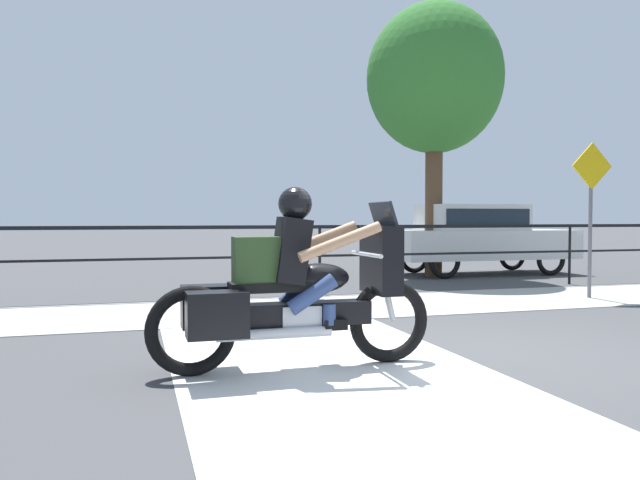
% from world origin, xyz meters
% --- Properties ---
extents(ground_plane, '(120.00, 120.00, 0.00)m').
position_xyz_m(ground_plane, '(0.00, 0.00, 0.00)').
color(ground_plane, '#424244').
extents(sidewalk_band, '(44.00, 2.40, 0.01)m').
position_xyz_m(sidewalk_band, '(0.00, 3.40, 0.01)').
color(sidewalk_band, '#A8A59E').
rests_on(sidewalk_band, ground).
extents(crosswalk_band, '(2.63, 6.00, 0.01)m').
position_xyz_m(crosswalk_band, '(-1.46, -0.20, 0.00)').
color(crosswalk_band, silver).
rests_on(crosswalk_band, ground).
extents(fence_railing, '(36.00, 0.05, 1.17)m').
position_xyz_m(fence_railing, '(0.00, 5.01, 0.93)').
color(fence_railing, black).
rests_on(fence_railing, ground).
extents(motorcycle, '(2.50, 0.76, 1.56)m').
position_xyz_m(motorcycle, '(-1.76, -0.07, 0.69)').
color(motorcycle, black).
rests_on(motorcycle, ground).
extents(parked_car, '(4.28, 1.62, 1.60)m').
position_xyz_m(parked_car, '(4.50, 7.42, 0.92)').
color(parked_car, silver).
rests_on(parked_car, ground).
extents(street_sign, '(0.75, 0.06, 2.51)m').
position_xyz_m(street_sign, '(3.99, 3.13, 1.59)').
color(street_sign, slate).
rests_on(street_sign, ground).
extents(tree_behind_sign, '(2.99, 2.99, 6.02)m').
position_xyz_m(tree_behind_sign, '(3.32, 7.29, 4.33)').
color(tree_behind_sign, brown).
rests_on(tree_behind_sign, ground).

